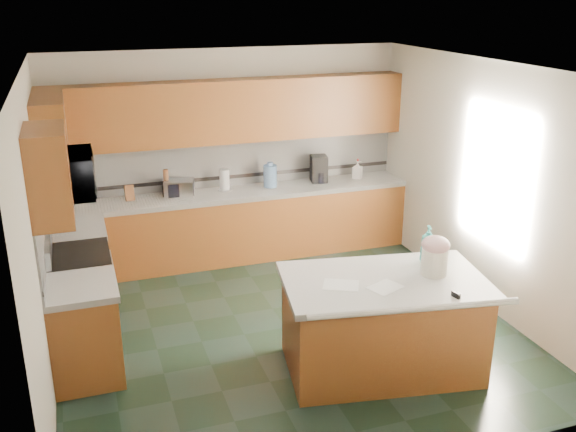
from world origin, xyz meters
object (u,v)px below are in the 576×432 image
island_base (382,327)px  coffee_maker (319,169)px  knife_block (129,193)px  treat_jar (434,261)px  island_top (385,282)px  toaster_oven (179,188)px  soap_bottle_island (428,244)px

island_base → coffee_maker: (0.57, 3.09, 0.67)m
knife_block → treat_jar: bearing=-55.5°
island_base → island_top: (0.00, 0.00, 0.46)m
island_base → toaster_oven: size_ratio=4.81×
soap_bottle_island → knife_block: soap_bottle_island is taller
soap_bottle_island → toaster_oven: soap_bottle_island is taller
island_base → soap_bottle_island: bearing=30.6°
island_top → coffee_maker: (0.57, 3.09, 0.21)m
coffee_maker → soap_bottle_island: bearing=-79.7°
toaster_oven → treat_jar: bearing=-43.9°
island_base → knife_block: 3.67m
knife_block → coffee_maker: 2.51m
treat_jar → knife_block: 3.93m
island_top → treat_jar: size_ratio=7.31×
island_base → knife_block: (-1.94, 3.06, 0.59)m
soap_bottle_island → coffee_maker: (0.02, 2.87, -0.00)m
treat_jar → soap_bottle_island: 0.28m
island_top → knife_block: (-1.94, 3.06, 0.13)m
treat_jar → island_top: bearing=-178.0°
island_top → treat_jar: 0.50m
soap_bottle_island → knife_block: bearing=147.4°
knife_block → soap_bottle_island: bearing=-52.2°
coffee_maker → island_top: bearing=-89.8°
treat_jar → soap_bottle_island: soap_bottle_island is taller
toaster_oven → soap_bottle_island: bearing=-40.5°
toaster_oven → knife_block: bearing=-163.9°
island_top → toaster_oven: bearing=123.0°
coffee_maker → knife_block: bearing=-168.7°
soap_bottle_island → island_base: bearing=-142.7°
toaster_oven → coffee_maker: coffee_maker is taller
toaster_oven → coffee_maker: 1.90m
island_base → toaster_oven: (-1.32, 3.06, 0.59)m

